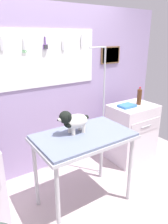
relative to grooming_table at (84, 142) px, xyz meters
The scene contains 8 objects.
ground 0.89m from the grooming_table, 86.76° to the right, with size 4.40×4.00×0.04m, color #B2A0A0.
rear_wall_panel 1.02m from the grooming_table, 88.58° to the left, with size 4.00×0.11×2.30m.
grooming_table is the anchor object (origin of this frame).
grooming_arm 0.65m from the grooming_table, 32.58° to the left, with size 0.30×0.11×1.77m.
dog 0.26m from the grooming_table, 134.40° to the left, with size 0.38×0.18×0.27m.
cabinet_right 1.31m from the grooming_table, 18.95° to the left, with size 0.68×0.54×0.90m.
soda_bottle 1.37m from the grooming_table, 17.23° to the left, with size 0.07×0.07×0.27m.
supply_tray 1.13m from the grooming_table, 21.27° to the left, with size 0.24×0.18×0.04m.
Camera 1 is at (-1.19, -1.41, 1.89)m, focal length 34.57 mm.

